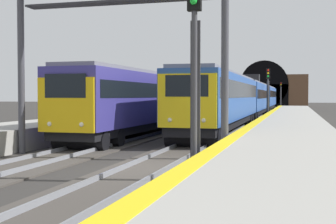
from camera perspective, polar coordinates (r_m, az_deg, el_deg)
name	(u,v)px	position (r m, az deg, el deg)	size (l,w,h in m)	color
ground_plane	(150,169)	(15.50, -2.20, -7.05)	(320.00, 320.00, 0.00)	#302D2B
platform_right	(284,159)	(14.72, 14.11, -5.63)	(112.00, 4.04, 1.00)	#9E9B93
platform_right_edge_strip	(227,141)	(14.81, 7.25, -3.58)	(112.00, 0.50, 0.01)	yellow
track_main_line	(150,168)	(15.49, -2.20, -6.90)	(160.00, 2.86, 0.21)	#423D38
track_adjacent_line	(33,163)	(17.33, -16.29, -6.03)	(160.00, 3.12, 0.21)	#423D38
train_main_approaching	(251,98)	(51.28, 10.23, 1.75)	(62.59, 2.83, 4.78)	#264C99
train_adjacent_platform	(208,98)	(49.82, 4.96, 1.75)	(63.07, 3.14, 4.79)	navy
railway_signal_near	(194,58)	(12.89, 3.27, 6.68)	(0.39, 0.38, 5.82)	#38383D
railway_signal_mid	(268,89)	(48.18, 12.20, 2.81)	(0.39, 0.38, 5.23)	#38383D
railway_signal_far	(281,93)	(91.03, 13.71, 2.27)	(0.39, 0.38, 5.06)	#38383D
overhead_signal_gantry	(117,24)	(18.68, -6.35, 10.68)	(0.70, 8.87, 6.92)	#3F3F47
tunnel_portal	(264,91)	(107.55, 11.77, 2.59)	(3.09, 19.08, 10.68)	brown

